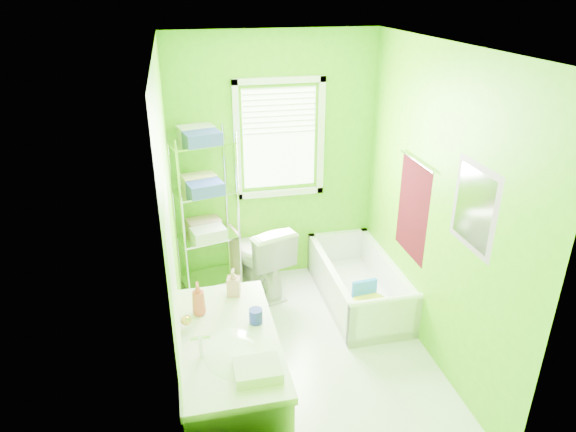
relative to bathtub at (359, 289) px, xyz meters
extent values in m
plane|color=silver|center=(-0.71, -0.69, -0.15)|extent=(2.90, 2.90, 0.00)
cube|color=#4CA908|center=(-0.71, 0.76, 1.15)|extent=(2.10, 0.04, 2.60)
cube|color=#4CA908|center=(-0.71, -2.14, 1.15)|extent=(2.10, 0.04, 2.60)
cube|color=#4CA908|center=(-1.76, -0.69, 1.15)|extent=(0.04, 2.90, 2.60)
cube|color=#4CA908|center=(0.34, -0.69, 1.15)|extent=(0.04, 2.90, 2.60)
cube|color=white|center=(-0.71, -0.69, 2.45)|extent=(2.10, 2.90, 0.04)
cube|color=white|center=(-0.66, 0.75, 1.40)|extent=(0.74, 0.01, 1.01)
cube|color=white|center=(-0.66, 0.73, 0.82)|extent=(0.92, 0.05, 0.06)
cube|color=white|center=(-0.66, 0.73, 1.98)|extent=(0.92, 0.05, 0.06)
cube|color=white|center=(-1.09, 0.73, 1.40)|extent=(0.06, 0.05, 1.22)
cube|color=white|center=(-0.23, 0.73, 1.40)|extent=(0.06, 0.05, 1.22)
cube|color=white|center=(-0.66, 0.73, 1.69)|extent=(0.72, 0.02, 0.50)
cube|color=white|center=(-1.75, -1.69, 0.85)|extent=(0.02, 0.80, 2.00)
sphere|color=gold|center=(-1.71, -1.36, 0.85)|extent=(0.07, 0.07, 0.07)
cube|color=#41070D|center=(0.33, -0.34, 1.00)|extent=(0.02, 0.58, 0.90)
cylinder|color=silver|center=(0.31, -0.34, 1.45)|extent=(0.02, 0.62, 0.02)
cube|color=#CC5972|center=(0.33, -1.24, 1.40)|extent=(0.02, 0.54, 0.64)
cube|color=white|center=(0.32, -1.24, 1.40)|extent=(0.01, 0.44, 0.54)
cube|color=white|center=(0.00, 0.03, -0.10)|extent=(0.68, 1.46, 0.10)
cube|color=white|center=(-0.31, 0.03, 0.07)|extent=(0.07, 1.46, 0.44)
cube|color=white|center=(0.31, 0.03, 0.07)|extent=(0.07, 1.46, 0.44)
cube|color=white|center=(0.00, -0.66, 0.07)|extent=(0.68, 0.07, 0.44)
cube|color=white|center=(0.00, 0.73, 0.07)|extent=(0.68, 0.07, 0.44)
cylinder|color=white|center=(0.00, -0.66, 0.29)|extent=(0.68, 0.07, 0.07)
cylinder|color=blue|center=(0.00, -0.32, -0.02)|extent=(0.35, 0.35, 0.06)
cylinder|color=#F3F619|center=(0.00, -0.32, 0.04)|extent=(0.33, 0.33, 0.05)
cube|color=blue|center=(-0.01, -0.18, 0.09)|extent=(0.25, 0.07, 0.23)
imported|color=white|center=(-0.93, 0.43, 0.25)|extent=(0.67, 0.89, 0.80)
cube|color=silver|center=(-1.46, -1.49, 0.29)|extent=(0.60, 1.21, 0.88)
cube|color=silver|center=(-1.46, -1.49, 0.75)|extent=(0.63, 1.24, 0.05)
ellipsoid|color=white|center=(-1.44, -1.65, 0.75)|extent=(0.42, 0.54, 0.15)
cylinder|color=silver|center=(-1.63, -1.65, 0.85)|extent=(0.03, 0.03, 0.16)
cylinder|color=silver|center=(-1.63, -1.65, 0.92)|extent=(0.12, 0.02, 0.02)
imported|color=#D44B3E|center=(-1.62, -1.20, 0.90)|extent=(0.10, 0.10, 0.24)
imported|color=#D2888B|center=(-1.36, -1.01, 0.88)|extent=(0.11, 0.11, 0.21)
cylinder|color=#1925A4|center=(-1.26, -1.38, 0.83)|extent=(0.09, 0.09, 0.10)
cube|color=silver|center=(-1.33, -1.88, 0.81)|extent=(0.27, 0.21, 0.07)
cylinder|color=silver|center=(-1.68, 0.29, 0.72)|extent=(0.02, 0.02, 1.74)
cylinder|color=silver|center=(-1.76, 0.62, 0.72)|extent=(0.02, 0.02, 1.74)
cylinder|color=silver|center=(-1.14, 0.42, 0.72)|extent=(0.02, 0.02, 1.74)
cylinder|color=silver|center=(-1.22, 0.75, 0.72)|extent=(0.02, 0.02, 1.74)
cube|color=silver|center=(-1.45, 0.52, 0.01)|extent=(0.65, 0.49, 0.02)
cube|color=silver|center=(-1.45, 0.52, 0.50)|extent=(0.65, 0.49, 0.02)
cube|color=silver|center=(-1.45, 0.52, 0.99)|extent=(0.65, 0.49, 0.02)
cube|color=silver|center=(-1.45, 0.52, 1.48)|extent=(0.65, 0.49, 0.02)
cube|color=#3249B5|center=(-1.44, 0.41, 1.54)|extent=(0.37, 0.29, 0.12)
cube|color=silver|center=(-1.48, 0.64, 1.54)|extent=(0.37, 0.29, 0.12)
cube|color=#3249B5|center=(-1.44, 0.41, 1.06)|extent=(0.37, 0.29, 0.12)
cube|color=#F0D892|center=(-1.49, 0.64, 1.06)|extent=(0.37, 0.29, 0.12)
cube|color=silver|center=(-1.45, 0.43, 0.57)|extent=(0.37, 0.29, 0.12)
cube|color=#F7A8C3|center=(-1.48, 0.66, 0.57)|extent=(0.37, 0.29, 0.12)
cube|color=#F7A8C3|center=(-1.17, 0.59, 0.24)|extent=(0.10, 0.30, 0.54)
camera|label=1|loc=(-1.65, -4.16, 2.84)|focal=32.00mm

